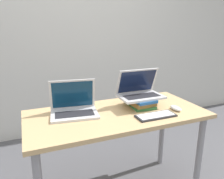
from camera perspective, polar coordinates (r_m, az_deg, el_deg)
wall_back at (r=2.78m, az=-10.20°, el=16.05°), size 8.00×0.05×2.70m
desk at (r=1.65m, az=1.33°, el=-9.14°), size 1.31×0.61×0.73m
laptop_left at (r=1.60m, az=-9.93°, el=-4.62°), size 0.36×0.28×0.24m
book_stack at (r=1.74m, az=7.37°, el=-3.14°), size 0.19×0.27×0.08m
laptop_on_books at (r=1.72m, az=7.23°, el=-0.46°), size 0.34×0.22×0.22m
wireless_keyboard at (r=1.57m, az=11.38°, el=-6.72°), size 0.28×0.12×0.01m
mouse at (r=1.72m, az=16.34°, el=-4.70°), size 0.06×0.11×0.03m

